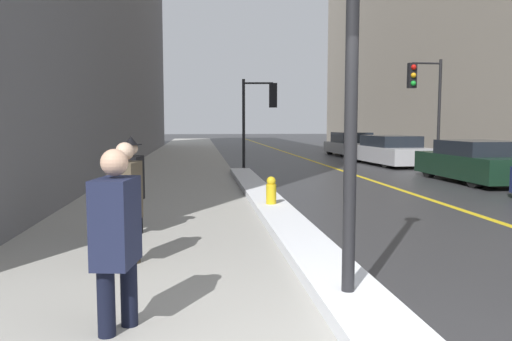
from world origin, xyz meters
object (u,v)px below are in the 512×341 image
(pedestrian_in_fedora, at_px, (132,182))
(parked_car_dark_green, at_px, (477,162))
(traffic_light_far, at_px, (423,90))
(parked_car_white, at_px, (351,145))
(parked_car_silver, at_px, (389,151))
(pedestrian_trailing, at_px, (117,232))
(traffic_light_near, at_px, (263,105))
(fire_hydrant, at_px, (271,195))
(lamp_post, at_px, (353,14))
(pedestrian_in_glasses, at_px, (126,198))

(pedestrian_in_fedora, relative_size, parked_car_dark_green, 0.35)
(traffic_light_far, height_order, parked_car_white, traffic_light_far)
(parked_car_silver, bearing_deg, pedestrian_trailing, 147.78)
(parked_car_white, bearing_deg, traffic_light_far, 178.25)
(pedestrian_trailing, bearing_deg, traffic_light_near, 176.99)
(pedestrian_trailing, distance_m, pedestrian_in_fedora, 3.65)
(traffic_light_far, height_order, pedestrian_trailing, traffic_light_far)
(pedestrian_trailing, distance_m, fire_hydrant, 5.82)
(lamp_post, height_order, traffic_light_near, lamp_post)
(pedestrian_in_fedora, height_order, fire_hydrant, pedestrian_in_fedora)
(traffic_light_near, distance_m, fire_hydrant, 9.36)
(pedestrian_trailing, bearing_deg, fire_hydrant, 168.03)
(pedestrian_in_glasses, xyz_separation_m, fire_hydrant, (2.27, 3.49, -0.49))
(lamp_post, distance_m, fire_hydrant, 5.63)
(traffic_light_near, height_order, parked_car_white, traffic_light_near)
(traffic_light_far, xyz_separation_m, fire_hydrant, (-6.76, -8.01, -2.59))
(traffic_light_far, xyz_separation_m, parked_car_silver, (-0.22, 2.56, -2.35))
(pedestrian_trailing, height_order, parked_car_dark_green, pedestrian_trailing)
(pedestrian_in_fedora, bearing_deg, traffic_light_far, 145.76)
(traffic_light_near, bearing_deg, fire_hydrant, -88.16)
(lamp_post, relative_size, pedestrian_trailing, 2.93)
(pedestrian_trailing, height_order, pedestrian_in_fedora, pedestrian_in_fedora)
(pedestrian_in_glasses, height_order, pedestrian_in_fedora, pedestrian_in_fedora)
(lamp_post, relative_size, pedestrian_in_fedora, 2.91)
(traffic_light_far, xyz_separation_m, parked_car_white, (-0.02, 8.56, -2.35))
(lamp_post, relative_size, pedestrian_in_glasses, 2.97)
(parked_car_dark_green, xyz_separation_m, fire_hydrant, (-6.77, -4.32, -0.24))
(lamp_post, distance_m, traffic_light_near, 14.22)
(traffic_light_far, bearing_deg, fire_hydrant, 47.86)
(lamp_post, bearing_deg, pedestrian_trailing, -171.48)
(pedestrian_trailing, relative_size, pedestrian_in_glasses, 1.01)
(pedestrian_trailing, height_order, pedestrian_in_glasses, pedestrian_trailing)
(traffic_light_far, relative_size, pedestrian_trailing, 2.67)
(traffic_light_near, height_order, traffic_light_far, traffic_light_far)
(traffic_light_far, distance_m, pedestrian_in_fedora, 13.58)
(traffic_light_near, xyz_separation_m, pedestrian_trailing, (-3.05, -14.49, -1.59))
(traffic_light_far, relative_size, fire_hydrant, 5.80)
(pedestrian_in_glasses, distance_m, pedestrian_in_fedora, 1.71)
(pedestrian_trailing, bearing_deg, lamp_post, 107.40)
(traffic_light_far, distance_m, parked_car_silver, 3.48)
(parked_car_dark_green, xyz_separation_m, parked_car_silver, (-0.24, 6.24, -0.01))
(pedestrian_trailing, relative_size, parked_car_dark_green, 0.35)
(pedestrian_in_fedora, relative_size, fire_hydrant, 2.19)
(traffic_light_far, xyz_separation_m, pedestrian_in_glasses, (-9.02, -11.50, -2.10))
(traffic_light_far, distance_m, fire_hydrant, 10.79)
(parked_car_silver, height_order, fire_hydrant, parked_car_silver)
(pedestrian_in_glasses, xyz_separation_m, parked_car_dark_green, (9.03, 7.81, -0.25))
(pedestrian_in_fedora, distance_m, parked_car_white, 20.51)
(pedestrian_in_glasses, bearing_deg, pedestrian_in_fedora, -166.02)
(fire_hydrant, bearing_deg, traffic_light_far, 49.85)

